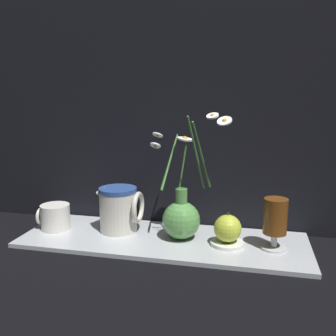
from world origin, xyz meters
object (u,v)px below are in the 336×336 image
Objects in this scene: yellow_mug at (56,216)px; tea_glass at (275,219)px; orange_fruit at (228,228)px; vase_with_flowers at (181,216)px; ceramic_pitcher at (119,207)px.

yellow_mug is 0.65m from tea_glass.
vase_with_flowers is at bearing 171.34° from orange_fruit.
ceramic_pitcher is (-0.19, 0.02, 0.01)m from vase_with_flowers.
tea_glass is (0.26, -0.02, 0.02)m from vase_with_flowers.
yellow_mug is at bearing -179.04° from vase_with_flowers.
ceramic_pitcher is (0.20, 0.03, 0.03)m from yellow_mug.
orange_fruit is at bearing -179.48° from tea_glass.
yellow_mug is 0.70× the size of tea_glass.
yellow_mug is at bearing -172.74° from ceramic_pitcher.
orange_fruit is at bearing -6.78° from ceramic_pitcher.
vase_with_flowers is 3.69× the size of yellow_mug.
tea_glass is (0.65, -0.01, 0.05)m from yellow_mug.
yellow_mug is at bearing 178.90° from tea_glass.
orange_fruit is at bearing -1.48° from yellow_mug.
ceramic_pitcher is 0.45m from tea_glass.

